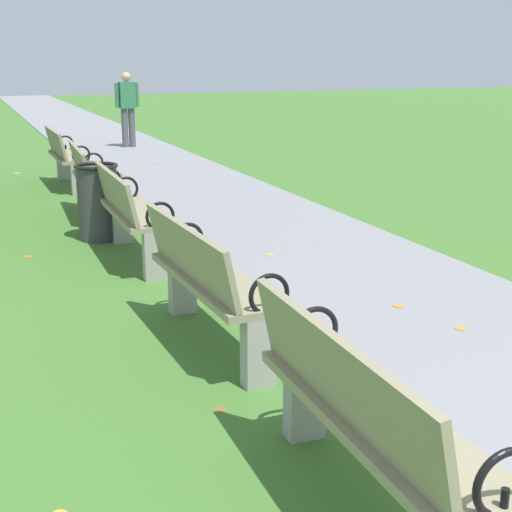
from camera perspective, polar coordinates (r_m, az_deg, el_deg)
paved_walkway at (r=18.45m, az=-11.74°, el=8.80°), size 2.48×44.00×0.02m
park_bench_2 at (r=3.25m, az=8.48°, el=-12.24°), size 0.51×1.61×0.90m
park_bench_3 at (r=5.09m, az=-3.74°, el=-1.85°), size 0.53×1.62×0.90m
park_bench_4 at (r=7.37m, az=-9.68°, el=3.33°), size 0.49×1.61×0.90m
park_bench_5 at (r=9.49m, az=-12.55°, el=5.82°), size 0.55×1.62×0.90m
park_bench_6 at (r=11.83m, az=-14.51°, el=7.50°), size 0.49×1.60×0.90m
pedestrian_walking at (r=16.74m, az=-9.93°, el=11.41°), size 0.53×0.23×1.62m
trash_bin at (r=8.33m, az=-12.15°, el=4.13°), size 0.48×0.48×0.84m
scattered_leaves at (r=8.16m, az=-9.39°, el=1.08°), size 4.58×16.34×0.02m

